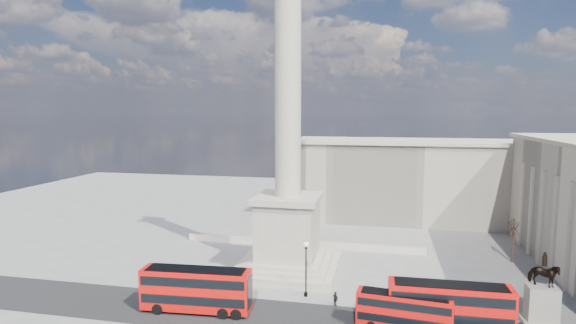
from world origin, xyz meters
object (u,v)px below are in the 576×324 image
(red_bus_a, at_px, (197,289))
(pedestrian_crossing, at_px, (335,299))
(red_bus_c, at_px, (450,306))
(equestrian_statue, at_px, (542,300))
(pedestrian_standing, at_px, (510,306))
(victorian_lamp, at_px, (306,265))
(red_bus_b, at_px, (404,311))
(nelsons_column, at_px, (288,181))
(pedestrian_walking, at_px, (456,296))

(red_bus_a, xyz_separation_m, pedestrian_crossing, (15.14, 4.75, -1.76))
(red_bus_c, distance_m, equestrian_statue, 10.35)
(red_bus_c, height_order, pedestrian_crossing, red_bus_c)
(pedestrian_standing, bearing_deg, red_bus_a, -20.10)
(red_bus_c, height_order, victorian_lamp, victorian_lamp)
(red_bus_c, bearing_deg, red_bus_b, -170.54)
(equestrian_statue, bearing_deg, red_bus_c, -160.11)
(red_bus_c, distance_m, pedestrian_crossing, 12.73)
(equestrian_statue, bearing_deg, victorian_lamp, 175.84)
(nelsons_column, bearing_deg, pedestrian_crossing, -53.10)
(pedestrian_standing, bearing_deg, red_bus_c, 6.79)
(red_bus_b, bearing_deg, red_bus_a, -172.94)
(pedestrian_crossing, bearing_deg, nelsons_column, -9.66)
(nelsons_column, height_order, red_bus_a, nelsons_column)
(pedestrian_walking, bearing_deg, red_bus_b, -117.38)
(red_bus_a, bearing_deg, equestrian_statue, 3.85)
(victorian_lamp, distance_m, pedestrian_standing, 23.41)
(equestrian_statue, relative_size, pedestrian_walking, 4.34)
(nelsons_column, distance_m, equestrian_statue, 33.17)
(pedestrian_standing, bearing_deg, equestrian_statue, 107.17)
(pedestrian_standing, bearing_deg, nelsons_column, -48.46)
(pedestrian_crossing, bearing_deg, pedestrian_walking, -121.65)
(nelsons_column, bearing_deg, equestrian_statue, -19.32)
(red_bus_c, relative_size, victorian_lamp, 1.81)
(red_bus_c, xyz_separation_m, victorian_lamp, (-15.98, 5.39, 1.40))
(red_bus_a, height_order, red_bus_b, red_bus_a)
(red_bus_a, relative_size, pedestrian_walking, 6.87)
(pedestrian_standing, xyz_separation_m, pedestrian_crossing, (-19.35, -2.30, 0.03))
(equestrian_statue, bearing_deg, pedestrian_standing, 138.82)
(nelsons_column, relative_size, red_bus_b, 5.10)
(nelsons_column, distance_m, pedestrian_standing, 30.94)
(red_bus_c, bearing_deg, victorian_lamp, 159.95)
(red_bus_b, height_order, pedestrian_crossing, red_bus_b)
(pedestrian_walking, distance_m, pedestrian_standing, 5.70)
(red_bus_b, relative_size, pedestrian_standing, 5.84)
(nelsons_column, bearing_deg, red_bus_b, -43.82)
(red_bus_c, height_order, equestrian_statue, equestrian_statue)
(red_bus_a, relative_size, red_bus_c, 1.01)
(pedestrian_walking, height_order, pedestrian_crossing, pedestrian_walking)
(red_bus_a, height_order, pedestrian_walking, red_bus_a)
(nelsons_column, height_order, pedestrian_walking, nelsons_column)
(red_bus_a, height_order, pedestrian_standing, red_bus_a)
(nelsons_column, relative_size, pedestrian_standing, 29.78)
(red_bus_c, xyz_separation_m, equestrian_statue, (9.73, 3.52, 0.11))
(victorian_lamp, distance_m, pedestrian_walking, 18.01)
(victorian_lamp, height_order, pedestrian_crossing, victorian_lamp)
(red_bus_a, bearing_deg, red_bus_b, -2.48)
(equestrian_statue, xyz_separation_m, pedestrian_walking, (-8.05, 3.58, -1.82))
(red_bus_b, relative_size, red_bus_c, 0.79)
(red_bus_b, distance_m, pedestrian_walking, 10.21)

